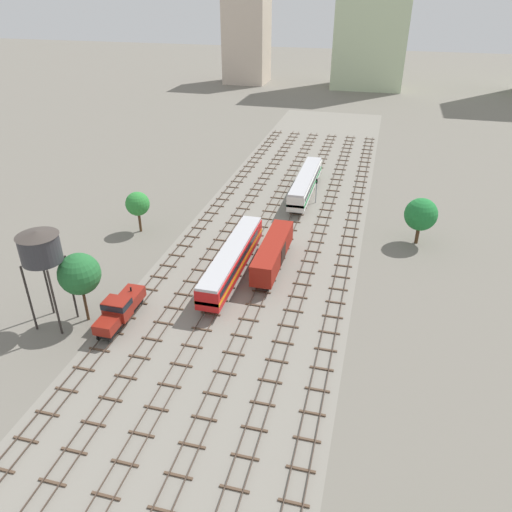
{
  "coord_description": "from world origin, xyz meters",
  "views": [
    {
      "loc": [
        14.58,
        -3.5,
        34.09
      ],
      "look_at": [
        0.0,
        52.68,
        1.5
      ],
      "focal_mm": 34.7,
      "sensor_mm": 36.0,
      "label": 1
    }
  ],
  "objects_px": {
    "freight_boxcar_centre_mid": "(273,252)",
    "signal_post_nearest": "(316,187)",
    "diesel_railcar_centre_left_near": "(232,259)",
    "shunter_loco_far_left_nearest": "(120,308)",
    "diesel_railcar_centre_midfar": "(306,182)",
    "water_tower": "(40,248)"
  },
  "relations": [
    {
      "from": "shunter_loco_far_left_nearest",
      "to": "diesel_railcar_centre_left_near",
      "type": "relative_size",
      "value": 0.41
    },
    {
      "from": "water_tower",
      "to": "signal_post_nearest",
      "type": "height_order",
      "value": "water_tower"
    },
    {
      "from": "diesel_railcar_centre_midfar",
      "to": "water_tower",
      "type": "height_order",
      "value": "water_tower"
    },
    {
      "from": "diesel_railcar_centre_midfar",
      "to": "signal_post_nearest",
      "type": "bearing_deg",
      "value": -48.11
    },
    {
      "from": "freight_boxcar_centre_mid",
      "to": "diesel_railcar_centre_midfar",
      "type": "height_order",
      "value": "diesel_railcar_centre_midfar"
    },
    {
      "from": "freight_boxcar_centre_mid",
      "to": "signal_post_nearest",
      "type": "bearing_deg",
      "value": 84.42
    },
    {
      "from": "shunter_loco_far_left_nearest",
      "to": "diesel_railcar_centre_left_near",
      "type": "height_order",
      "value": "diesel_railcar_centre_left_near"
    },
    {
      "from": "diesel_railcar_centre_left_near",
      "to": "freight_boxcar_centre_mid",
      "type": "height_order",
      "value": "diesel_railcar_centre_left_near"
    },
    {
      "from": "diesel_railcar_centre_left_near",
      "to": "diesel_railcar_centre_midfar",
      "type": "distance_m",
      "value": 29.77
    },
    {
      "from": "diesel_railcar_centre_left_near",
      "to": "signal_post_nearest",
      "type": "bearing_deg",
      "value": 75.57
    },
    {
      "from": "diesel_railcar_centre_left_near",
      "to": "water_tower",
      "type": "distance_m",
      "value": 23.07
    },
    {
      "from": "shunter_loco_far_left_nearest",
      "to": "freight_boxcar_centre_mid",
      "type": "height_order",
      "value": "freight_boxcar_centre_mid"
    },
    {
      "from": "shunter_loco_far_left_nearest",
      "to": "signal_post_nearest",
      "type": "bearing_deg",
      "value": 67.95
    },
    {
      "from": "shunter_loco_far_left_nearest",
      "to": "water_tower",
      "type": "distance_m",
      "value": 10.58
    },
    {
      "from": "water_tower",
      "to": "signal_post_nearest",
      "type": "xyz_separation_m",
      "value": [
        23.18,
        41.58,
        -6.77
      ]
    },
    {
      "from": "diesel_railcar_centre_left_near",
      "to": "diesel_railcar_centre_midfar",
      "type": "xyz_separation_m",
      "value": [
        4.61,
        29.41,
        0.0
      ]
    },
    {
      "from": "shunter_loco_far_left_nearest",
      "to": "diesel_railcar_centre_midfar",
      "type": "bearing_deg",
      "value": 71.94
    },
    {
      "from": "freight_boxcar_centre_mid",
      "to": "signal_post_nearest",
      "type": "relative_size",
      "value": 3.09
    },
    {
      "from": "diesel_railcar_centre_left_near",
      "to": "signal_post_nearest",
      "type": "height_order",
      "value": "signal_post_nearest"
    },
    {
      "from": "diesel_railcar_centre_midfar",
      "to": "water_tower",
      "type": "bearing_deg",
      "value": -115.31
    },
    {
      "from": "diesel_railcar_centre_midfar",
      "to": "water_tower",
      "type": "distance_m",
      "value": 49.35
    },
    {
      "from": "shunter_loco_far_left_nearest",
      "to": "water_tower",
      "type": "relative_size",
      "value": 0.73
    }
  ]
}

